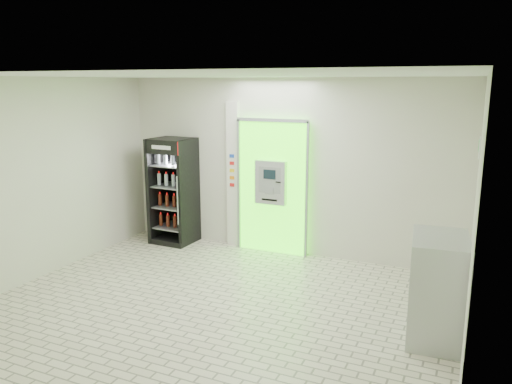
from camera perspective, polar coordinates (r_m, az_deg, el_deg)
The scene contains 7 objects.
ground at distance 6.80m, azimuth -4.43°, elevation -13.02°, with size 6.00×6.00×0.00m, color beige.
room_shell at distance 6.24m, azimuth -4.71°, elevation 2.45°, with size 6.00×6.00×6.00m.
atm_assembly at distance 8.59m, azimuth 1.95°, elevation 0.69°, with size 1.30×0.24×2.33m.
pillar at distance 8.91m, azimuth -2.61°, elevation 1.96°, with size 0.22×0.11×2.60m.
beverage_cooler at distance 9.29m, azimuth -9.38°, elevation -0.10°, with size 0.76×0.71×1.93m.
steel_cabinet at distance 6.17m, azimuth 20.01°, elevation -10.32°, with size 0.71×0.97×1.22m.
exit_sign at distance 6.82m, azimuth 24.19°, elevation 4.65°, with size 0.02×0.22×0.26m.
Camera 1 is at (2.97, -5.38, 2.92)m, focal length 35.00 mm.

